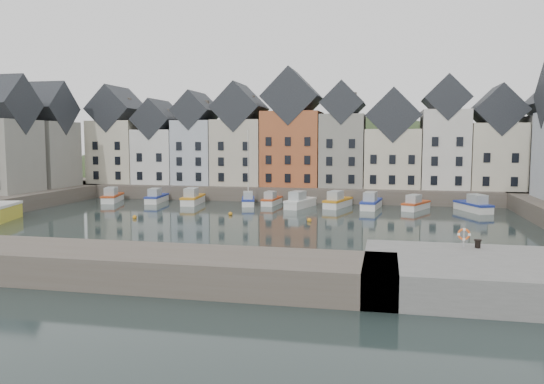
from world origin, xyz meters
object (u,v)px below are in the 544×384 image
(boat_a, at_px, (112,197))
(mooring_bollard, at_px, (478,243))
(boat_d, at_px, (248,200))
(life_ring_post, at_px, (464,235))

(boat_a, bearing_deg, mooring_bollard, -51.95)
(boat_d, xyz_separation_m, mooring_bollard, (24.61, -34.61, 1.62))
(boat_d, bearing_deg, boat_a, 167.60)
(boat_d, height_order, mooring_bollard, boat_d)
(boat_d, distance_m, life_ring_post, 42.11)
(boat_a, distance_m, mooring_bollard, 56.39)
(boat_a, relative_size, life_ring_post, 5.06)
(boat_d, xyz_separation_m, life_ring_post, (23.71, -34.73, 2.17))
(life_ring_post, bearing_deg, mooring_bollard, 7.56)
(boat_a, height_order, life_ring_post, life_ring_post)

